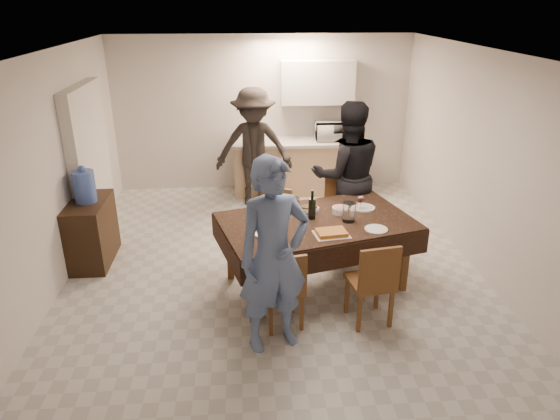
% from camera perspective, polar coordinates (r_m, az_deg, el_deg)
% --- Properties ---
extents(floor, '(5.00, 6.00, 0.02)m').
position_cam_1_polar(floor, '(6.28, -0.64, -6.71)').
color(floor, '#BABAB5').
rests_on(floor, ground).
extents(ceiling, '(5.00, 6.00, 0.02)m').
position_cam_1_polar(ceiling, '(5.48, -0.76, 17.61)').
color(ceiling, white).
rests_on(ceiling, wall_back).
extents(wall_back, '(5.00, 0.02, 2.60)m').
position_cam_1_polar(wall_back, '(8.64, -2.01, 10.89)').
color(wall_back, beige).
rests_on(wall_back, floor).
extents(wall_front, '(5.00, 0.02, 2.60)m').
position_cam_1_polar(wall_front, '(3.07, 3.06, -13.39)').
color(wall_front, beige).
rests_on(wall_front, floor).
extents(wall_left, '(0.02, 6.00, 2.60)m').
position_cam_1_polar(wall_left, '(6.13, -24.76, 3.62)').
color(wall_left, beige).
rests_on(wall_left, floor).
extents(wall_right, '(0.02, 6.00, 2.60)m').
position_cam_1_polar(wall_right, '(6.41, 22.31, 4.80)').
color(wall_right, beige).
rests_on(wall_right, floor).
extents(stub_partition, '(0.15, 1.40, 2.10)m').
position_cam_1_polar(stub_partition, '(7.26, -20.84, 4.96)').
color(stub_partition, silver).
rests_on(stub_partition, floor).
extents(kitchen_base_cabinet, '(2.20, 0.60, 0.86)m').
position_cam_1_polar(kitchen_base_cabinet, '(8.61, 2.17, 4.84)').
color(kitchen_base_cabinet, tan).
rests_on(kitchen_base_cabinet, floor).
extents(kitchen_worktop, '(2.24, 0.64, 0.05)m').
position_cam_1_polar(kitchen_worktop, '(8.48, 2.21, 7.76)').
color(kitchen_worktop, '#B2B2AD').
rests_on(kitchen_worktop, kitchen_base_cabinet).
extents(upper_cabinet, '(1.20, 0.34, 0.70)m').
position_cam_1_polar(upper_cabinet, '(8.45, 4.29, 14.36)').
color(upper_cabinet, silver).
rests_on(upper_cabinet, wall_back).
extents(dining_table, '(2.36, 1.75, 0.82)m').
position_cam_1_polar(dining_table, '(5.62, 4.21, -1.52)').
color(dining_table, black).
rests_on(dining_table, floor).
extents(chair_near_left, '(0.46, 0.47, 0.47)m').
position_cam_1_polar(chair_near_left, '(4.96, 0.32, -8.36)').
color(chair_near_left, brown).
rests_on(chair_near_left, floor).
extents(chair_near_right, '(0.49, 0.49, 0.50)m').
position_cam_1_polar(chair_near_right, '(5.08, 10.58, -7.48)').
color(chair_near_right, brown).
rests_on(chair_near_right, floor).
extents(chair_far_left, '(0.52, 0.53, 0.47)m').
position_cam_1_polar(chair_far_left, '(6.29, -0.79, -1.20)').
color(chair_far_left, brown).
rests_on(chair_far_left, floor).
extents(chair_far_right, '(0.53, 0.53, 0.56)m').
position_cam_1_polar(chair_far_right, '(6.35, 7.35, -0.21)').
color(chair_far_right, brown).
rests_on(chair_far_right, floor).
extents(console, '(0.44, 0.89, 0.82)m').
position_cam_1_polar(console, '(6.72, -20.71, -2.33)').
color(console, black).
rests_on(console, floor).
extents(water_jug, '(0.26, 0.26, 0.39)m').
position_cam_1_polar(water_jug, '(6.50, -21.45, 2.50)').
color(water_jug, '#4B6ECD').
rests_on(water_jug, console).
extents(wine_bottle, '(0.08, 0.08, 0.34)m').
position_cam_1_polar(wine_bottle, '(5.58, 3.69, 0.61)').
color(wine_bottle, black).
rests_on(wine_bottle, dining_table).
extents(water_pitcher, '(0.14, 0.14, 0.22)m').
position_cam_1_polar(water_pitcher, '(5.58, 7.89, -0.23)').
color(water_pitcher, white).
rests_on(water_pitcher, dining_table).
extents(savoury_tart, '(0.39, 0.32, 0.05)m').
position_cam_1_polar(savoury_tart, '(5.27, 5.90, -2.59)').
color(savoury_tart, '#C08438').
rests_on(savoury_tart, dining_table).
extents(salad_bowl, '(0.19, 0.19, 0.07)m').
position_cam_1_polar(salad_bowl, '(5.81, 6.91, -0.01)').
color(salad_bowl, white).
rests_on(salad_bowl, dining_table).
extents(mushroom_dish, '(0.21, 0.21, 0.04)m').
position_cam_1_polar(mushroom_dish, '(5.85, 3.35, 0.11)').
color(mushroom_dish, white).
rests_on(mushroom_dish, dining_table).
extents(wine_glass_a, '(0.09, 0.09, 0.19)m').
position_cam_1_polar(wine_glass_a, '(5.29, -1.26, -1.52)').
color(wine_glass_a, white).
rests_on(wine_glass_a, dining_table).
extents(wine_glass_b, '(0.08, 0.08, 0.18)m').
position_cam_1_polar(wine_glass_b, '(5.90, 9.19, 0.82)').
color(wine_glass_b, white).
rests_on(wine_glass_b, dining_table).
extents(wine_glass_c, '(0.08, 0.08, 0.18)m').
position_cam_1_polar(wine_glass_c, '(5.82, 1.88, 0.78)').
color(wine_glass_c, white).
rests_on(wine_glass_c, dining_table).
extents(plate_near_left, '(0.25, 0.25, 0.01)m').
position_cam_1_polar(plate_near_left, '(5.28, -1.77, -2.63)').
color(plate_near_left, white).
rests_on(plate_near_left, dining_table).
extents(plate_near_right, '(0.25, 0.25, 0.01)m').
position_cam_1_polar(plate_near_right, '(5.46, 10.93, -2.17)').
color(plate_near_right, white).
rests_on(plate_near_right, dining_table).
extents(plate_far_left, '(0.24, 0.24, 0.01)m').
position_cam_1_polar(plate_far_left, '(5.83, -2.05, -0.08)').
color(plate_far_left, white).
rests_on(plate_far_left, dining_table).
extents(plate_far_right, '(0.27, 0.27, 0.02)m').
position_cam_1_polar(plate_far_right, '(5.99, 9.50, 0.27)').
color(plate_far_right, white).
rests_on(plate_far_right, dining_table).
extents(microwave, '(0.54, 0.37, 0.30)m').
position_cam_1_polar(microwave, '(8.51, 5.94, 8.93)').
color(microwave, silver).
rests_on(microwave, kitchen_worktop).
extents(person_near, '(0.80, 0.66, 1.90)m').
position_cam_1_polar(person_near, '(4.56, -0.70, -5.37)').
color(person_near, '#5B73A4').
rests_on(person_near, floor).
extents(person_far, '(0.99, 0.79, 1.95)m').
position_cam_1_polar(person_far, '(6.61, 7.68, 3.93)').
color(person_far, black).
rests_on(person_far, floor).
extents(person_kitchen, '(1.22, 0.70, 1.88)m').
position_cam_1_polar(person_kitchen, '(7.98, -3.01, 7.18)').
color(person_kitchen, black).
rests_on(person_kitchen, floor).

